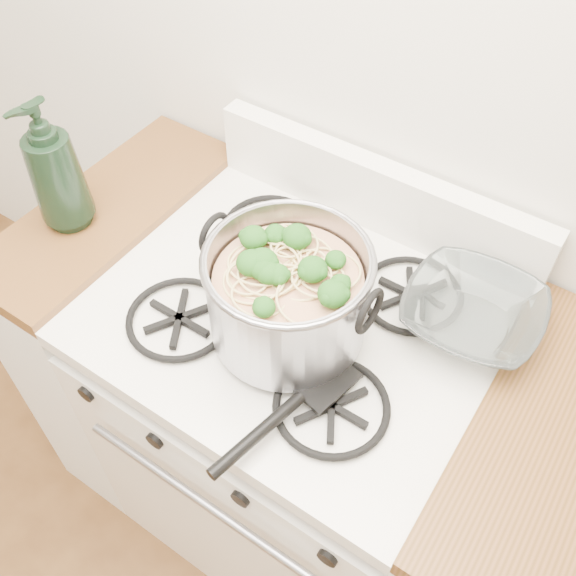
# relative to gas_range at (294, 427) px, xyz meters

# --- Properties ---
(gas_range) EXTENTS (0.76, 0.66, 0.92)m
(gas_range) POSITION_rel_gas_range_xyz_m (0.00, 0.00, 0.00)
(gas_range) COLOR white
(gas_range) RESTS_ON ground
(counter_left) EXTENTS (0.25, 0.65, 0.92)m
(counter_left) POSITION_rel_gas_range_xyz_m (-0.51, 0.00, 0.02)
(counter_left) COLOR silver
(counter_left) RESTS_ON ground
(stock_pot) EXTENTS (0.32, 0.29, 0.20)m
(stock_pot) POSITION_rel_gas_range_xyz_m (0.02, -0.06, 0.58)
(stock_pot) COLOR #999AA1
(stock_pot) RESTS_ON gas_range
(spatula) EXTENTS (0.34, 0.36, 0.02)m
(spatula) POSITION_rel_gas_range_xyz_m (0.13, -0.12, 0.50)
(spatula) COLOR black
(spatula) RESTS_ON gas_range
(glass_bowl) EXTENTS (0.11, 0.11, 0.02)m
(glass_bowl) POSITION_rel_gas_range_xyz_m (0.29, 0.14, 0.50)
(glass_bowl) COLOR white
(glass_bowl) RESTS_ON gas_range
(bottle) EXTENTS (0.13, 0.13, 0.29)m
(bottle) POSITION_rel_gas_range_xyz_m (-0.53, -0.07, 0.63)
(bottle) COLOR black
(bottle) RESTS_ON counter_left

